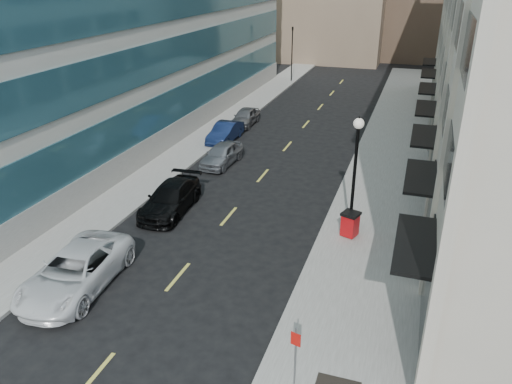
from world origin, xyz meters
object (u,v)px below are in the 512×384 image
Objects in this scene: urn_planter at (417,239)px; car_white_van at (76,271)px; car_grey_sedan at (245,117)px; lamppost at (355,166)px; traffic_signal at (293,30)px; trash_bin at (350,223)px; car_silver_sedan at (222,154)px; car_black_pickup at (170,198)px; car_blue_sedan at (225,132)px; sign_post at (295,355)px.

car_white_van is at bearing -150.58° from urn_planter.
lamppost is at bearing -55.89° from car_grey_sedan.
car_grey_sedan is (-1.24, 24.19, -0.12)m from car_white_van.
trash_bin is (11.95, -34.34, -4.89)m from traffic_signal.
trash_bin is at bearing -70.81° from traffic_signal.
lamppost is (9.96, 8.09, 2.81)m from car_white_van.
traffic_signal reaches higher than car_silver_sedan.
car_black_pickup reaches higher than car_blue_sedan.
trash_bin is 2.83m from lamppost.
sign_post is at bearing -58.56° from car_silver_sedan.
car_white_van is (1.94, -42.00, -4.90)m from traffic_signal.
car_grey_sedan is (0.70, -17.81, -5.02)m from traffic_signal.
car_black_pickup is at bearing -81.82° from car_blue_sedan.
car_white_van is at bearing -87.36° from traffic_signal.
car_blue_sedan is (-1.24, 19.63, -0.11)m from car_white_van.
sign_post is (9.96, -3.01, 1.04)m from car_white_van.
car_black_pickup is 12.80m from urn_planter.
car_white_van is 10.46m from sign_post.
car_silver_sedan is at bearing -85.13° from traffic_signal.
urn_planter is (3.20, 10.43, -1.20)m from sign_post.
trash_bin reaches higher than urn_planter.
traffic_signal is at bearing 90.24° from car_black_pickup.
traffic_signal is 1.18× the size of lamppost.
car_blue_sedan is at bearing 134.13° from lamppost.
urn_planter is at bearing -11.70° from lamppost.
car_silver_sedan is (2.30, -27.00, -4.99)m from traffic_signal.
car_black_pickup is 4.08× the size of trash_bin.
traffic_signal is 34.81m from car_black_pickup.
trash_bin reaches higher than car_grey_sedan.
trash_bin is at bearing -3.37° from car_black_pickup.
urn_planter is (12.80, -7.57, -0.06)m from car_silver_sedan.
trash_bin is at bearing 33.17° from car_white_van.
car_black_pickup is 7.38m from car_silver_sedan.
car_white_van reaches higher than car_grey_sedan.
car_silver_sedan is 20.44m from sign_post.
traffic_signal is at bearing 113.59° from urn_planter.
traffic_signal is at bearing 92.39° from car_blue_sedan.
car_grey_sedan is at bearing 88.70° from car_white_van.
car_white_van is 1.36× the size of car_blue_sedan.
car_black_pickup is 12.12m from car_blue_sedan.
trash_bin is (11.25, -11.98, 0.12)m from car_blue_sedan.
sign_post is at bearing -90.00° from lamppost.
car_silver_sedan is 4.90m from car_blue_sedan.
traffic_signal reaches higher than car_white_van.
urn_planter is at bearing 14.92° from trash_bin.
trash_bin is (10.02, 7.66, 0.01)m from car_white_van.
traffic_signal reaches higher than sign_post.
car_white_van is 13.14m from lamppost.
car_silver_sedan is 12.13m from trash_bin.
traffic_signal is 36.69m from trash_bin.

